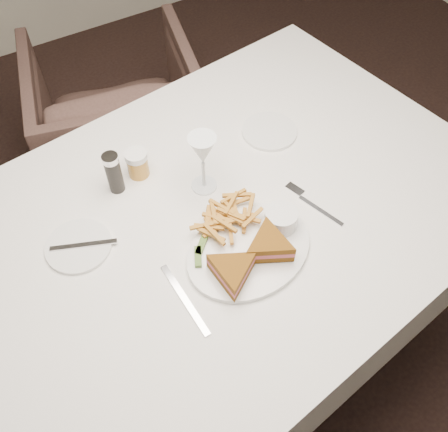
% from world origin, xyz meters
% --- Properties ---
extents(ground, '(5.00, 5.00, 0.00)m').
position_xyz_m(ground, '(0.00, 0.00, 0.00)').
color(ground, black).
rests_on(ground, ground).
extents(table, '(1.62, 1.19, 0.75)m').
position_xyz_m(table, '(0.03, 0.35, 0.38)').
color(table, white).
rests_on(table, ground).
extents(chair_far, '(0.79, 0.76, 0.68)m').
position_xyz_m(chair_far, '(0.11, 1.31, 0.34)').
color(chair_far, '#4A332D').
rests_on(chair_far, ground).
extents(table_setting, '(0.78, 0.55, 0.18)m').
position_xyz_m(table_setting, '(0.03, 0.30, 0.79)').
color(table_setting, white).
rests_on(table_setting, table).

